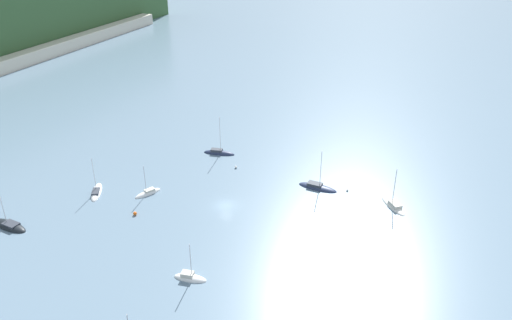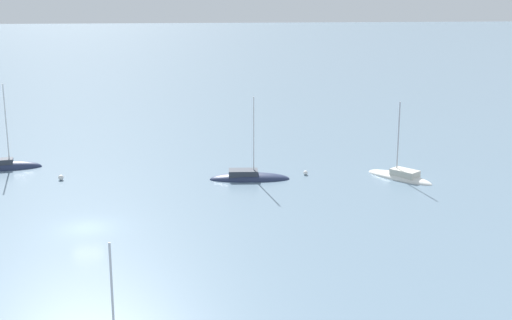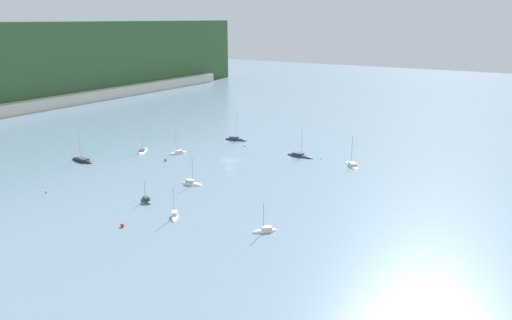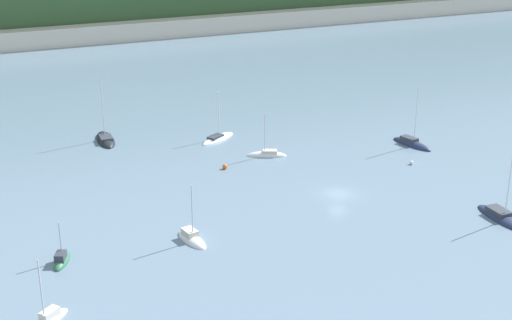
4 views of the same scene
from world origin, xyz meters
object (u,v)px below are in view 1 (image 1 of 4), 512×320
sailboat_0 (148,193)px  sailboat_5 (190,278)px  mooring_buoy_1 (135,213)px  sailboat_1 (9,226)px  sailboat_4 (219,153)px  mooring_buoy_3 (236,167)px  sailboat_7 (393,205)px  mooring_buoy_0 (347,190)px  sailboat_6 (317,188)px  sailboat_8 (96,192)px

sailboat_0 → sailboat_5: 30.16m
mooring_buoy_1 → sailboat_1: bearing=122.8°
sailboat_4 → mooring_buoy_3: (-5.38, -7.23, 0.18)m
sailboat_4 → sailboat_7: 45.01m
sailboat_7 → mooring_buoy_3: size_ratio=15.22×
mooring_buoy_0 → mooring_buoy_3: mooring_buoy_3 is taller
sailboat_4 → sailboat_6: bearing=-24.6°
sailboat_5 → mooring_buoy_0: (38.51, -17.25, 0.11)m
sailboat_4 → sailboat_5: (-44.00, -16.89, 0.02)m
sailboat_4 → sailboat_6: (-6.76, -27.71, -0.01)m
mooring_buoy_0 → sailboat_4: bearing=80.9°
sailboat_4 → sailboat_5: bearing=-79.9°
sailboat_4 → sailboat_5: 47.13m
mooring_buoy_1 → sailboat_5: bearing=-122.2°
sailboat_1 → mooring_buoy_1: (12.95, -20.09, 0.31)m
sailboat_0 → mooring_buoy_1: sailboat_0 is taller
sailboat_5 → sailboat_6: (37.24, -10.82, -0.04)m
mooring_buoy_3 → sailboat_1: bearing=142.3°
sailboat_7 → mooring_buoy_1: (-23.87, 47.24, 0.24)m
sailboat_1 → sailboat_5: sailboat_1 is taller
sailboat_4 → sailboat_5: size_ratio=1.37×
sailboat_6 → sailboat_8: sailboat_6 is taller
sailboat_6 → sailboat_7: (-0.93, -16.63, 0.03)m
sailboat_5 → mooring_buoy_1: sailboat_5 is taller
sailboat_6 → sailboat_8: (-20.72, 43.54, -0.03)m
sailboat_5 → mooring_buoy_0: 42.20m
sailboat_8 → mooring_buoy_3: sailboat_8 is taller
sailboat_1 → sailboat_0: bearing=-125.6°
sailboat_1 → sailboat_7: bearing=-146.7°
sailboat_7 → sailboat_8: bearing=68.0°
sailboat_0 → sailboat_8: bearing=-43.7°
sailboat_0 → mooring_buoy_3: sailboat_0 is taller
sailboat_0 → sailboat_4: (23.52, -5.24, 0.03)m
sailboat_6 → mooring_buoy_3: 20.53m
sailboat_8 → mooring_buoy_0: size_ratio=17.55×
sailboat_4 → sailboat_7: size_ratio=1.19×
sailboat_4 → mooring_buoy_0: sailboat_4 is taller
sailboat_1 → mooring_buoy_1: 23.91m
sailboat_0 → sailboat_8: sailboat_8 is taller
sailboat_1 → sailboat_7: sailboat_1 is taller
sailboat_0 → sailboat_4: sailboat_4 is taller
sailboat_8 → sailboat_0: bearing=-100.0°
sailboat_1 → sailboat_8: (17.03, -7.16, 0.01)m
sailboat_0 → sailboat_1: size_ratio=0.65×
sailboat_5 → mooring_buoy_3: (38.62, 9.66, 0.16)m
sailboat_5 → mooring_buoy_1: bearing=138.4°
sailboat_4 → mooring_buoy_0: size_ratio=21.41×
sailboat_7 → mooring_buoy_0: size_ratio=17.93×
mooring_buoy_0 → sailboat_0: bearing=114.6°
sailboat_6 → mooring_buoy_1: size_ratio=13.17×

